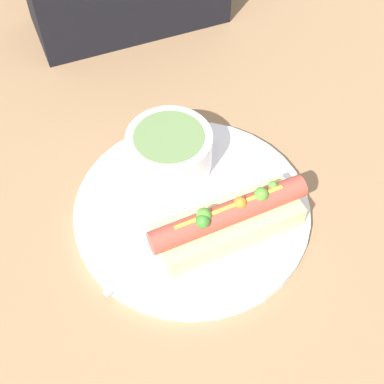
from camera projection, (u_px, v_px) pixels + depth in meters
ground_plane at (192, 212)px, 0.69m from camera, size 4.00×4.00×0.00m
dinner_plate at (192, 209)px, 0.68m from camera, size 0.30×0.30×0.01m
hot_dog at (228, 221)px, 0.63m from camera, size 0.20×0.07×0.06m
soup_bowl at (169, 149)px, 0.69m from camera, size 0.11×0.11×0.05m
spoon at (165, 231)px, 0.65m from camera, size 0.13×0.09×0.01m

